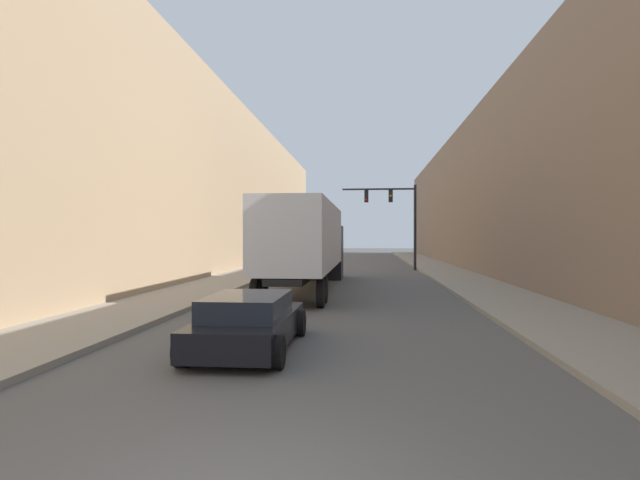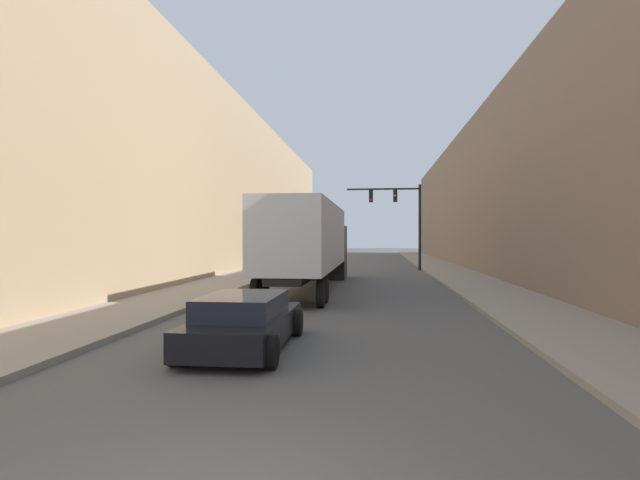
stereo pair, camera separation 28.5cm
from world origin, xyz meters
The scene contains 7 objects.
sidewalk_right centered at (6.39, 30.00, 0.07)m, with size 3.28×80.00×0.15m.
sidewalk_left centered at (-6.39, 30.00, 0.07)m, with size 3.28×80.00×0.15m.
building_right centered at (11.02, 30.00, 5.38)m, with size 6.00×80.00×10.77m.
building_left centered at (-11.02, 30.00, 6.15)m, with size 6.00×80.00×12.29m.
semi_truck centered at (-1.63, 19.13, 2.22)m, with size 2.60×14.58×3.87m.
sedan_car centered at (-1.46, 6.53, 0.59)m, with size 2.05×4.44×1.21m.
traffic_signal_gantry centered at (3.36, 32.65, 4.27)m, with size 5.40×0.35×6.24m.
Camera 2 is at (1.40, -4.12, 2.47)m, focal length 28.00 mm.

